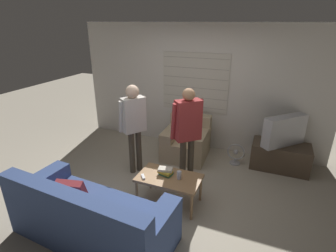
{
  "coord_description": "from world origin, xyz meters",
  "views": [
    {
      "loc": [
        1.45,
        -3.12,
        2.57
      ],
      "look_at": [
        -0.03,
        0.49,
        1.0
      ],
      "focal_mm": 28.0,
      "sensor_mm": 36.0,
      "label": 1
    }
  ],
  "objects_px": {
    "person_right_standing": "(187,127)",
    "soda_can": "(179,175)",
    "coffee_table": "(169,180)",
    "tv": "(284,131)",
    "armchair_beige": "(187,141)",
    "book_stack": "(165,171)",
    "floor_fan": "(236,154)",
    "spare_remote": "(143,177)",
    "person_left_standing": "(133,119)",
    "couch_blue": "(90,218)"
  },
  "relations": [
    {
      "from": "person_right_standing",
      "to": "soda_can",
      "type": "relative_size",
      "value": 13.17
    },
    {
      "from": "coffee_table",
      "to": "tv",
      "type": "height_order",
      "value": "tv"
    },
    {
      "from": "armchair_beige",
      "to": "book_stack",
      "type": "relative_size",
      "value": 3.84
    },
    {
      "from": "book_stack",
      "to": "floor_fan",
      "type": "height_order",
      "value": "book_stack"
    },
    {
      "from": "person_right_standing",
      "to": "soda_can",
      "type": "height_order",
      "value": "person_right_standing"
    },
    {
      "from": "book_stack",
      "to": "floor_fan",
      "type": "distance_m",
      "value": 1.76
    },
    {
      "from": "coffee_table",
      "to": "book_stack",
      "type": "bearing_deg",
      "value": 151.18
    },
    {
      "from": "spare_remote",
      "to": "coffee_table",
      "type": "bearing_deg",
      "value": -14.81
    },
    {
      "from": "coffee_table",
      "to": "tv",
      "type": "bearing_deg",
      "value": 48.48
    },
    {
      "from": "armchair_beige",
      "to": "soda_can",
      "type": "height_order",
      "value": "armchair_beige"
    },
    {
      "from": "armchair_beige",
      "to": "person_left_standing",
      "type": "relative_size",
      "value": 0.56
    },
    {
      "from": "floor_fan",
      "to": "tv",
      "type": "bearing_deg",
      "value": 10.84
    },
    {
      "from": "armchair_beige",
      "to": "soda_can",
      "type": "distance_m",
      "value": 1.58
    },
    {
      "from": "person_left_standing",
      "to": "person_right_standing",
      "type": "distance_m",
      "value": 0.99
    },
    {
      "from": "armchair_beige",
      "to": "floor_fan",
      "type": "xyz_separation_m",
      "value": [
        0.98,
        0.03,
        -0.11
      ]
    },
    {
      "from": "couch_blue",
      "to": "floor_fan",
      "type": "xyz_separation_m",
      "value": [
        1.38,
        2.59,
        -0.12
      ]
    },
    {
      "from": "coffee_table",
      "to": "tv",
      "type": "xyz_separation_m",
      "value": [
        1.52,
        1.72,
        0.35
      ]
    },
    {
      "from": "armchair_beige",
      "to": "soda_can",
      "type": "xyz_separation_m",
      "value": [
        0.39,
        -1.52,
        0.2
      ]
    },
    {
      "from": "soda_can",
      "to": "spare_remote",
      "type": "distance_m",
      "value": 0.53
    },
    {
      "from": "couch_blue",
      "to": "spare_remote",
      "type": "xyz_separation_m",
      "value": [
        0.29,
        0.87,
        0.14
      ]
    },
    {
      "from": "coffee_table",
      "to": "person_right_standing",
      "type": "bearing_deg",
      "value": 81.73
    },
    {
      "from": "coffee_table",
      "to": "book_stack",
      "type": "relative_size",
      "value": 3.98
    },
    {
      "from": "armchair_beige",
      "to": "soda_can",
      "type": "relative_size",
      "value": 7.09
    },
    {
      "from": "person_left_standing",
      "to": "book_stack",
      "type": "xyz_separation_m",
      "value": [
        0.83,
        -0.57,
        -0.52
      ]
    },
    {
      "from": "person_right_standing",
      "to": "soda_can",
      "type": "distance_m",
      "value": 0.77
    },
    {
      "from": "soda_can",
      "to": "spare_remote",
      "type": "xyz_separation_m",
      "value": [
        -0.5,
        -0.17,
        -0.05
      ]
    },
    {
      "from": "coffee_table",
      "to": "person_left_standing",
      "type": "height_order",
      "value": "person_left_standing"
    },
    {
      "from": "book_stack",
      "to": "floor_fan",
      "type": "relative_size",
      "value": 0.56
    },
    {
      "from": "floor_fan",
      "to": "soda_can",
      "type": "bearing_deg",
      "value": -110.8
    },
    {
      "from": "book_stack",
      "to": "couch_blue",
      "type": "bearing_deg",
      "value": -117.84
    },
    {
      "from": "person_left_standing",
      "to": "person_right_standing",
      "type": "relative_size",
      "value": 0.97
    },
    {
      "from": "book_stack",
      "to": "armchair_beige",
      "type": "bearing_deg",
      "value": 96.25
    },
    {
      "from": "coffee_table",
      "to": "soda_can",
      "type": "xyz_separation_m",
      "value": [
        0.15,
        0.01,
        0.11
      ]
    },
    {
      "from": "person_left_standing",
      "to": "floor_fan",
      "type": "bearing_deg",
      "value": -24.12
    },
    {
      "from": "spare_remote",
      "to": "person_left_standing",
      "type": "bearing_deg",
      "value": 87.04
    },
    {
      "from": "armchair_beige",
      "to": "tv",
      "type": "height_order",
      "value": "tv"
    },
    {
      "from": "person_right_standing",
      "to": "book_stack",
      "type": "xyz_separation_m",
      "value": [
        -0.15,
        -0.52,
        -0.55
      ]
    },
    {
      "from": "person_right_standing",
      "to": "book_stack",
      "type": "height_order",
      "value": "person_right_standing"
    },
    {
      "from": "coffee_table",
      "to": "person_left_standing",
      "type": "distance_m",
      "value": 1.25
    },
    {
      "from": "book_stack",
      "to": "soda_can",
      "type": "height_order",
      "value": "soda_can"
    },
    {
      "from": "coffee_table",
      "to": "person_right_standing",
      "type": "height_order",
      "value": "person_right_standing"
    },
    {
      "from": "coffee_table",
      "to": "person_right_standing",
      "type": "distance_m",
      "value": 0.85
    },
    {
      "from": "person_right_standing",
      "to": "person_left_standing",
      "type": "bearing_deg",
      "value": 133.51
    },
    {
      "from": "book_stack",
      "to": "spare_remote",
      "type": "distance_m",
      "value": 0.34
    },
    {
      "from": "person_right_standing",
      "to": "soda_can",
      "type": "bearing_deg",
      "value": -125.85
    },
    {
      "from": "armchair_beige",
      "to": "tv",
      "type": "relative_size",
      "value": 1.2
    },
    {
      "from": "person_left_standing",
      "to": "armchair_beige",
      "type": "bearing_deg",
      "value": -0.16
    },
    {
      "from": "person_left_standing",
      "to": "couch_blue",
      "type": "bearing_deg",
      "value": -134.94
    },
    {
      "from": "person_left_standing",
      "to": "soda_can",
      "type": "xyz_separation_m",
      "value": [
        1.06,
        -0.6,
        -0.5
      ]
    },
    {
      "from": "tv",
      "to": "book_stack",
      "type": "xyz_separation_m",
      "value": [
        -1.59,
        -1.68,
        -0.25
      ]
    }
  ]
}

